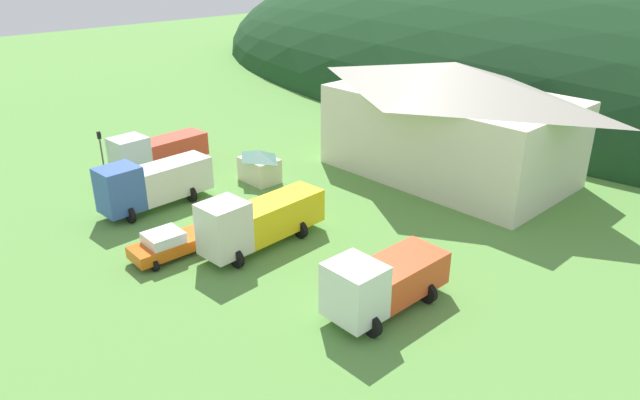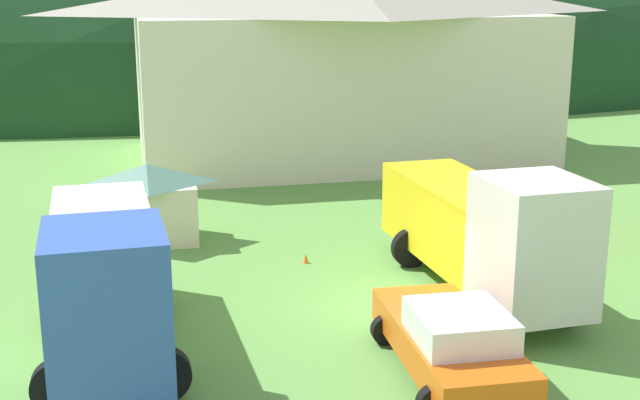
% 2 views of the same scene
% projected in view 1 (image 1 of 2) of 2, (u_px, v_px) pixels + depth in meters
% --- Properties ---
extents(ground_plane, '(200.00, 200.00, 0.00)m').
position_uv_depth(ground_plane, '(227.00, 235.00, 36.50)').
color(ground_plane, '#5B9342').
extents(forested_hill_backdrop, '(129.41, 60.00, 34.50)m').
position_uv_depth(forested_hill_backdrop, '(600.00, 91.00, 71.73)').
color(forested_hill_backdrop, '#193D1E').
rests_on(forested_hill_backdrop, ground).
extents(depot_building, '(19.02, 11.31, 8.75)m').
position_uv_depth(depot_building, '(450.00, 118.00, 44.33)').
color(depot_building, silver).
rests_on(depot_building, ground).
extents(play_shed_cream, '(3.13, 2.23, 2.49)m').
position_uv_depth(play_shed_cream, '(259.00, 165.00, 44.20)').
color(play_shed_cream, beige).
rests_on(play_shed_cream, ground).
extents(tow_truck_silver, '(3.36, 7.91, 3.21)m').
position_uv_depth(tow_truck_silver, '(155.00, 151.00, 46.23)').
color(tow_truck_silver, silver).
rests_on(tow_truck_silver, ground).
extents(box_truck_blue, '(3.20, 7.94, 3.56)m').
position_uv_depth(box_truck_blue, '(151.00, 183.00, 39.47)').
color(box_truck_blue, '#3356AD').
rests_on(box_truck_blue, ground).
extents(flatbed_truck_yellow, '(3.27, 8.37, 3.63)m').
position_uv_depth(flatbed_truck_yellow, '(257.00, 220.00, 34.33)').
color(flatbed_truck_yellow, silver).
rests_on(flatbed_truck_yellow, ground).
extents(heavy_rig_white, '(3.42, 6.91, 3.28)m').
position_uv_depth(heavy_rig_white, '(381.00, 281.00, 28.34)').
color(heavy_rig_white, white).
rests_on(heavy_rig_white, ground).
extents(service_pickup_orange, '(2.53, 5.13, 1.66)m').
position_uv_depth(service_pickup_orange, '(172.00, 243.00, 33.71)').
color(service_pickup_orange, '#DD5C12').
rests_on(service_pickup_orange, ground).
extents(traffic_light_west, '(0.20, 0.32, 3.87)m').
position_uv_depth(traffic_light_west, '(101.00, 151.00, 43.94)').
color(traffic_light_west, '#4C4C51').
rests_on(traffic_light_west, ground).
extents(traffic_cone_near_pickup, '(0.36, 0.36, 0.55)m').
position_uv_depth(traffic_cone_near_pickup, '(192.00, 192.00, 42.67)').
color(traffic_cone_near_pickup, orange).
rests_on(traffic_cone_near_pickup, ground).
extents(traffic_cone_mid_row, '(0.36, 0.36, 0.54)m').
position_uv_depth(traffic_cone_mid_row, '(263.00, 210.00, 39.88)').
color(traffic_cone_mid_row, orange).
rests_on(traffic_cone_mid_row, ground).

